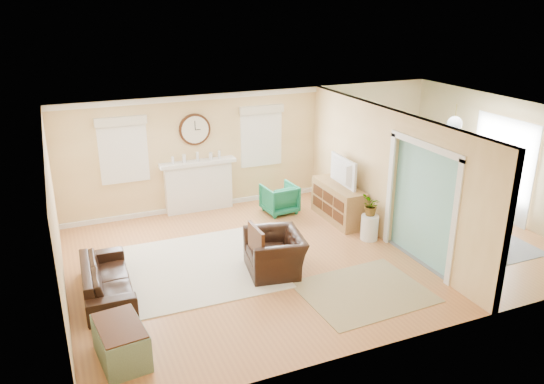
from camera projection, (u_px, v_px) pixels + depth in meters
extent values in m
plane|color=#AF6C3F|center=(317.00, 250.00, 10.14)|extent=(9.00, 9.00, 0.00)
cube|color=tan|center=(259.00, 147.00, 12.29)|extent=(9.00, 0.02, 2.60)
cube|color=tan|center=(423.00, 255.00, 7.10)|extent=(9.00, 0.02, 2.60)
cube|color=tan|center=(56.00, 225.00, 8.05)|extent=(0.02, 6.00, 2.60)
cube|color=tan|center=(505.00, 159.00, 11.33)|extent=(0.02, 6.00, 2.60)
cube|color=white|center=(321.00, 116.00, 9.24)|extent=(9.00, 6.00, 0.02)
cube|color=tan|center=(350.00, 157.00, 11.45)|extent=(0.12, 3.20, 2.60)
cube|color=tan|center=(482.00, 224.00, 8.08)|extent=(0.12, 1.00, 2.60)
cube|color=tan|center=(430.00, 133.00, 8.91)|extent=(0.12, 1.80, 0.40)
cube|color=white|center=(390.00, 190.00, 10.11)|extent=(0.04, 0.12, 2.20)
cube|color=white|center=(454.00, 224.00, 8.55)|extent=(0.04, 0.12, 2.20)
cube|color=white|center=(426.00, 145.00, 8.95)|extent=(0.04, 1.92, 0.12)
cube|color=#79C7C0|center=(391.00, 176.00, 10.26)|extent=(0.02, 6.00, 2.60)
cube|color=white|center=(199.00, 187.00, 11.89)|extent=(1.50, 0.24, 1.10)
cube|color=white|center=(198.00, 163.00, 11.67)|extent=(1.70, 0.30, 0.08)
cube|color=black|center=(198.00, 188.00, 12.00)|extent=(0.85, 0.02, 0.75)
cube|color=gold|center=(199.00, 193.00, 11.93)|extent=(0.85, 0.02, 0.62)
cylinder|color=#472311|center=(195.00, 129.00, 11.52)|extent=(0.70, 0.06, 0.70)
cylinder|color=silver|center=(195.00, 130.00, 11.49)|extent=(0.60, 0.01, 0.60)
cube|color=black|center=(195.00, 125.00, 11.45)|extent=(0.02, 0.01, 0.20)
cube|color=black|center=(198.00, 130.00, 11.51)|extent=(0.12, 0.01, 0.02)
cube|color=white|center=(123.00, 150.00, 11.07)|extent=(0.90, 0.03, 1.30)
cube|color=white|center=(123.00, 150.00, 11.04)|extent=(1.00, 0.04, 1.40)
cube|color=beige|center=(121.00, 121.00, 10.79)|extent=(1.05, 0.10, 0.18)
cube|color=white|center=(261.00, 136.00, 12.20)|extent=(0.90, 0.03, 1.30)
cube|color=white|center=(261.00, 136.00, 12.18)|extent=(1.00, 0.04, 1.40)
cube|color=beige|center=(262.00, 109.00, 11.92)|extent=(1.05, 0.10, 0.18)
cube|color=white|center=(503.00, 168.00, 11.39)|extent=(0.03, 1.60, 2.10)
cube|color=white|center=(502.00, 168.00, 11.38)|extent=(0.03, 1.70, 2.20)
cylinder|color=gold|center=(456.00, 111.00, 10.39)|extent=(0.02, 0.02, 0.30)
sphere|color=white|center=(455.00, 124.00, 10.48)|extent=(0.30, 0.30, 0.30)
cube|color=beige|center=(187.00, 269.00, 9.43)|extent=(3.09, 2.69, 0.02)
cube|color=tan|center=(364.00, 292.00, 8.70)|extent=(2.06, 1.72, 0.01)
cube|color=slate|center=(442.00, 234.00, 10.84)|extent=(2.49, 3.11, 0.01)
imported|color=black|center=(107.00, 279.00, 8.54)|extent=(0.79, 1.91, 0.55)
imported|color=black|center=(275.00, 253.00, 9.26)|extent=(1.10, 1.21, 0.70)
imported|color=#12644B|center=(279.00, 198.00, 11.84)|extent=(0.75, 0.77, 0.65)
cube|color=gray|center=(121.00, 343.00, 6.99)|extent=(0.67, 0.99, 0.52)
cube|color=#472311|center=(119.00, 325.00, 6.90)|extent=(0.64, 0.94, 0.02)
cube|color=#AA8351|center=(338.00, 202.00, 11.41)|extent=(0.51, 1.53, 0.80)
cube|color=#472311|center=(339.00, 205.00, 10.86)|extent=(0.01, 0.41, 0.22)
cube|color=#472311|center=(338.00, 217.00, 10.96)|extent=(0.01, 0.41, 0.22)
cube|color=#472311|center=(328.00, 198.00, 11.26)|extent=(0.01, 0.41, 0.22)
cube|color=#472311|center=(327.00, 209.00, 11.36)|extent=(0.01, 0.41, 0.22)
cube|color=#472311|center=(318.00, 191.00, 11.66)|extent=(0.01, 0.41, 0.22)
cube|color=#472311|center=(317.00, 202.00, 11.75)|extent=(0.01, 0.41, 0.22)
imported|color=black|center=(339.00, 171.00, 11.16)|extent=(0.18, 1.06, 0.61)
cylinder|color=white|center=(369.00, 227.00, 10.52)|extent=(0.35, 0.35, 0.51)
imported|color=#337F33|center=(371.00, 205.00, 10.36)|extent=(0.50, 0.51, 0.43)
imported|color=#472311|center=(444.00, 220.00, 10.73)|extent=(1.32, 1.97, 0.64)
cube|color=slate|center=(410.00, 197.00, 11.70)|extent=(0.42, 0.42, 0.05)
cube|color=slate|center=(411.00, 187.00, 11.62)|extent=(0.39, 0.08, 0.46)
cylinder|color=black|center=(410.00, 202.00, 11.97)|extent=(0.03, 0.03, 0.39)
cylinder|color=black|center=(419.00, 207.00, 11.71)|extent=(0.03, 0.03, 0.39)
cylinder|color=black|center=(399.00, 205.00, 11.84)|extent=(0.03, 0.03, 0.39)
cylinder|color=black|center=(408.00, 209.00, 11.58)|extent=(0.03, 0.03, 0.39)
cube|color=slate|center=(481.00, 234.00, 9.78)|extent=(0.41, 0.41, 0.05)
cube|color=slate|center=(483.00, 223.00, 9.70)|extent=(0.40, 0.06, 0.48)
cylinder|color=black|center=(479.00, 251.00, 9.66)|extent=(0.03, 0.03, 0.40)
cylinder|color=black|center=(467.00, 244.00, 9.94)|extent=(0.03, 0.03, 0.40)
cylinder|color=black|center=(493.00, 248.00, 9.77)|extent=(0.03, 0.03, 0.40)
cylinder|color=black|center=(480.00, 241.00, 10.06)|extent=(0.03, 0.03, 0.40)
cube|color=white|center=(424.00, 218.00, 10.45)|extent=(0.44, 0.44, 0.05)
cube|color=white|center=(425.00, 206.00, 10.36)|extent=(0.05, 0.43, 0.51)
cylinder|color=black|center=(410.00, 227.00, 10.62)|extent=(0.03, 0.03, 0.43)
cylinder|color=black|center=(424.00, 225.00, 10.75)|extent=(0.03, 0.03, 0.43)
cylinder|color=black|center=(421.00, 234.00, 10.32)|extent=(0.03, 0.03, 0.43)
cylinder|color=black|center=(435.00, 231.00, 10.44)|extent=(0.03, 0.03, 0.43)
cube|color=slate|center=(473.00, 208.00, 10.90)|extent=(0.52, 0.52, 0.05)
cube|color=slate|center=(475.00, 195.00, 10.81)|extent=(0.13, 0.45, 0.54)
cylinder|color=black|center=(485.00, 220.00, 10.94)|extent=(0.03, 0.03, 0.45)
cylinder|color=black|center=(473.00, 224.00, 10.75)|extent=(0.03, 0.03, 0.45)
cylinder|color=black|center=(470.00, 214.00, 11.23)|extent=(0.03, 0.03, 0.45)
cylinder|color=black|center=(458.00, 218.00, 11.04)|extent=(0.03, 0.03, 0.45)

